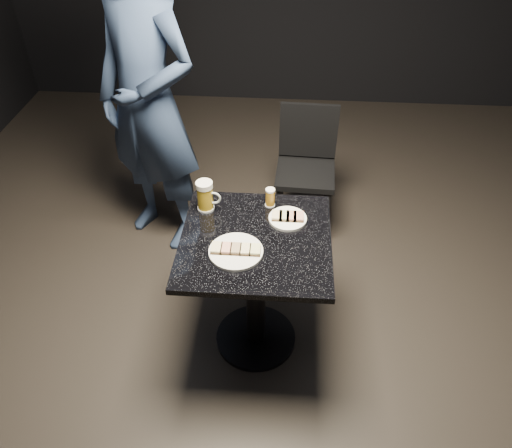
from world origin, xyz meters
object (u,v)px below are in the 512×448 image
object	(u,v)px
plate_small	(288,219)
chair	(306,162)
beer_mug	(205,196)
table	(256,275)
beer_tumbler	(270,197)
patron	(149,103)
plate_large	(236,252)

from	to	relation	value
plate_small	chair	bearing A→B (deg)	83.10
plate_small	beer_mug	distance (m)	0.42
table	beer_mug	distance (m)	0.46
beer_tumbler	chair	world-z (taller)	chair
patron	beer_mug	distance (m)	0.82
plate_large	beer_tumbler	bearing A→B (deg)	69.41
plate_small	patron	size ratio (longest dim) A/B	0.09
chair	plate_small	bearing A→B (deg)	-96.90
patron	beer_mug	xyz separation A→B (m)	(0.43, -0.68, -0.14)
beer_tumbler	beer_mug	bearing A→B (deg)	-170.80
plate_large	beer_mug	bearing A→B (deg)	120.22
beer_mug	chair	world-z (taller)	beer_mug
table	beer_mug	bearing A→B (deg)	141.86
table	chair	xyz separation A→B (m)	(0.25, 1.06, -0.01)
plate_small	table	size ratio (longest dim) A/B	0.25
beer_tumbler	plate_large	bearing A→B (deg)	-110.59
plate_large	chair	xyz separation A→B (m)	(0.34, 1.16, -0.26)
plate_large	table	xyz separation A→B (m)	(0.08, 0.10, -0.25)
plate_small	patron	xyz separation A→B (m)	(-0.83, 0.74, 0.21)
plate_large	beer_tumbler	distance (m)	0.39
beer_tumbler	chair	distance (m)	0.88
plate_large	plate_small	xyz separation A→B (m)	(0.23, 0.25, 0.00)
table	patron	bearing A→B (deg)	127.74
plate_large	table	world-z (taller)	plate_large
patron	table	xyz separation A→B (m)	(0.69, -0.89, -0.46)
plate_large	beer_tumbler	xyz separation A→B (m)	(0.13, 0.36, 0.04)
beer_mug	plate_small	bearing A→B (deg)	-8.28
table	chair	distance (m)	1.09
table	chair	world-z (taller)	chair
table	beer_mug	size ratio (longest dim) A/B	4.75
chair	beer_mug	bearing A→B (deg)	-121.17
beer_mug	table	bearing A→B (deg)	-38.14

